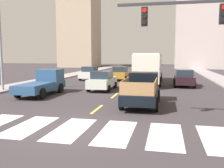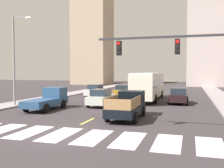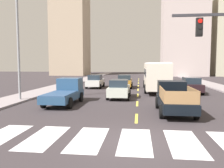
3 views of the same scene
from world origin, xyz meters
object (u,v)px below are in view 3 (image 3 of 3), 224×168
Objects in this scene: sedan_far at (125,81)px; sedan_near_right at (119,89)px; pickup_dark at (66,92)px; city_bus at (156,74)px; sedan_near_left at (191,85)px; streetlight_left at (20,42)px; pickup_stakebed at (174,98)px; sedan_mid at (95,81)px.

sedan_far and sedan_near_right have the same top height.
city_bus is (7.74, 9.85, 1.03)m from pickup_dark.
city_bus is at bearing 53.91° from pickup_dark.
city_bus reaches higher than sedan_near_left.
pickup_stakebed is at bearing -13.93° from streetlight_left.
pickup_stakebed and pickup_dark have the same top height.
pickup_stakebed is 13.22m from streetlight_left.
streetlight_left reaches higher than pickup_dark.
city_bus is 2.45× the size of sedan_mid.
sedan_mid is (-8.07, 14.64, -0.08)m from pickup_stakebed.
sedan_near_left is at bearing 36.56° from pickup_dark.
streetlight_left is (-4.11, 0.72, 4.05)m from pickup_dark.
pickup_dark is 1.18× the size of sedan_mid.
city_bus reaches higher than sedan_mid.
pickup_stakebed is 1.18× the size of sedan_near_right.
sedan_mid is at bearing 162.97° from city_bus.
streetlight_left is at bearing -107.69° from sedan_mid.
sedan_near_left and sedan_mid have the same top height.
pickup_dark is at bearing -127.35° from city_bus.
streetlight_left is at bearing -164.31° from sedan_near_right.
sedan_mid is (-3.88, -0.35, 0.00)m from sedan_far.
streetlight_left is (-11.85, -9.13, 3.02)m from city_bus.
sedan_far is (3.92, 12.69, -0.06)m from pickup_dark.
pickup_dark is at bearing -108.76° from sedan_far.
pickup_dark is 0.48× the size of city_bus.
sedan_mid is (-11.33, 4.52, 0.00)m from sedan_near_left.
city_bus reaches higher than pickup_dark.
sedan_far is 1.00× the size of sedan_near_left.
city_bus is 2.45× the size of sedan_near_left.
city_bus reaches higher than sedan_far.
city_bus is 4.88m from sedan_far.
pickup_stakebed is 12.21m from city_bus.
city_bus is 4.30m from sedan_near_left.
pickup_stakebed reaches higher than sedan_mid.
sedan_mid is at bearing 70.36° from streetlight_left.
sedan_near_left is at bearing 28.33° from sedan_near_right.
streetlight_left is at bearing 166.61° from pickup_stakebed.
streetlight_left is (-15.47, -7.09, 4.11)m from sedan_near_left.
city_bus is 15.26m from streetlight_left.
sedan_near_right is 1.00× the size of sedan_mid.
streetlight_left is at bearing -125.45° from sedan_far.
sedan_near_right is 8.60m from sedan_near_left.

